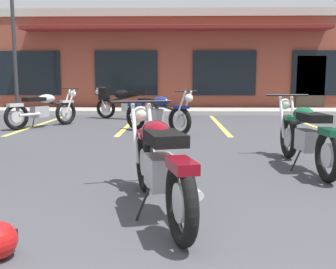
# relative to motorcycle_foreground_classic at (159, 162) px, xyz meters

# --- Properties ---
(ground_plane) EXTENTS (80.00, 80.00, 0.00)m
(ground_plane) POSITION_rel_motorcycle_foreground_classic_xyz_m (0.09, 1.85, -0.46)
(ground_plane) COLOR #3D3D42
(sidewalk_kerb) EXTENTS (22.00, 1.80, 0.14)m
(sidewalk_kerb) POSITION_rel_motorcycle_foreground_classic_xyz_m (0.09, 10.68, -0.39)
(sidewalk_kerb) COLOR #A8A59E
(sidewalk_kerb) RESTS_ON ground_plane
(brick_storefront_building) EXTENTS (18.91, 6.84, 3.88)m
(brick_storefront_building) POSITION_rel_motorcycle_foreground_classic_xyz_m (0.09, 14.76, 1.48)
(brick_storefront_building) COLOR brown
(brick_storefront_building) RESTS_ON ground_plane
(painted_stall_lines) EXTENTS (12.20, 4.80, 0.01)m
(painted_stall_lines) POSITION_rel_motorcycle_foreground_classic_xyz_m (0.09, 7.08, -0.46)
(painted_stall_lines) COLOR #DBCC4C
(painted_stall_lines) RESTS_ON ground_plane
(motorcycle_foreground_classic) EXTENTS (0.92, 2.07, 0.98)m
(motorcycle_foreground_classic) POSITION_rel_motorcycle_foreground_classic_xyz_m (0.00, 0.00, 0.00)
(motorcycle_foreground_classic) COLOR black
(motorcycle_foreground_classic) RESTS_ON ground_plane
(motorcycle_red_sportbike) EXTENTS (1.47, 1.80, 0.98)m
(motorcycle_red_sportbike) POSITION_rel_motorcycle_foreground_classic_xyz_m (-3.23, 6.37, 0.00)
(motorcycle_red_sportbike) COLOR black
(motorcycle_red_sportbike) RESTS_ON ground_plane
(motorcycle_silver_naked) EXTENTS (1.69, 1.61, 0.98)m
(motorcycle_silver_naked) POSITION_rel_motorcycle_foreground_classic_xyz_m (-0.29, 5.38, 0.00)
(motorcycle_silver_naked) COLOR black
(motorcycle_silver_naked) RESTS_ON ground_plane
(motorcycle_blue_standard) EXTENTS (2.04, 0.99, 0.98)m
(motorcycle_blue_standard) POSITION_rel_motorcycle_foreground_classic_xyz_m (-1.47, 8.40, 0.07)
(motorcycle_blue_standard) COLOR black
(motorcycle_blue_standard) RESTS_ON ground_plane
(motorcycle_orange_scrambler) EXTENTS (0.66, 2.11, 0.98)m
(motorcycle_orange_scrambler) POSITION_rel_motorcycle_foreground_classic_xyz_m (1.91, 1.83, 0.00)
(motorcycle_orange_scrambler) COLOR black
(motorcycle_orange_scrambler) RESTS_ON ground_plane
(parking_lot_lamp_post) EXTENTS (0.24, 0.76, 5.34)m
(parking_lot_lamp_post) POSITION_rel_motorcycle_foreground_classic_xyz_m (-5.21, 9.48, 2.96)
(parking_lot_lamp_post) COLOR #2D2D33
(parking_lot_lamp_post) RESTS_ON ground_plane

